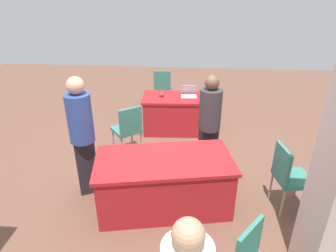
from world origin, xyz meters
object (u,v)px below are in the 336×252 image
(chair_aisle, at_px, (128,128))
(scissors_red, at_px, (198,96))
(person_presenter, at_px, (82,132))
(chair_tucked_right, at_px, (162,86))
(yarn_ball, at_px, (161,95))
(laptop_silver, at_px, (189,94))
(table_mid_left, at_px, (164,182))
(chair_near_front, at_px, (289,174))
(table_foreground, at_px, (178,113))
(person_attendee_standing, at_px, (209,122))

(chair_aisle, relative_size, scissors_red, 5.37)
(person_presenter, height_order, scissors_red, person_presenter)
(chair_aisle, bearing_deg, chair_tucked_right, 43.20)
(yarn_ball, xyz_separation_m, scissors_red, (-0.76, -0.12, -0.04))
(laptop_silver, xyz_separation_m, yarn_ball, (0.56, 0.10, 0.01))
(table_mid_left, bearing_deg, yarn_ball, -82.97)
(chair_near_front, bearing_deg, yarn_ball, -149.22)
(table_foreground, xyz_separation_m, person_attendee_standing, (-0.57, 1.54, 0.54))
(laptop_silver, height_order, scissors_red, laptop_silver)
(laptop_silver, bearing_deg, chair_aisle, 43.27)
(table_foreground, xyz_separation_m, scissors_red, (-0.42, -0.08, 0.38))
(chair_tucked_right, distance_m, person_attendee_standing, 3.08)
(chair_tucked_right, bearing_deg, chair_aisle, -101.84)
(person_attendee_standing, relative_size, scissors_red, 9.24)
(chair_tucked_right, relative_size, yarn_ball, 9.86)
(table_mid_left, relative_size, person_attendee_standing, 1.18)
(table_foreground, height_order, yarn_ball, yarn_ball)
(chair_aisle, relative_size, person_attendee_standing, 0.58)
(table_foreground, bearing_deg, table_mid_left, 88.92)
(table_foreground, distance_m, person_attendee_standing, 1.73)
(chair_tucked_right, distance_m, laptop_silver, 1.47)
(table_foreground, bearing_deg, laptop_silver, -164.90)
(table_mid_left, bearing_deg, chair_near_front, -177.06)
(table_foreground, distance_m, laptop_silver, 0.48)
(chair_tucked_right, height_order, scissors_red, chair_tucked_right)
(chair_tucked_right, bearing_deg, chair_near_front, -63.96)
(chair_tucked_right, relative_size, person_presenter, 0.54)
(table_foreground, relative_size, person_presenter, 0.84)
(chair_near_front, bearing_deg, table_foreground, -154.94)
(chair_near_front, height_order, laptop_silver, laptop_silver)
(chair_near_front, bearing_deg, person_attendee_standing, -136.77)
(chair_tucked_right, bearing_deg, person_attendee_standing, -73.71)
(person_presenter, distance_m, scissors_red, 2.81)
(person_presenter, bearing_deg, table_mid_left, 143.85)
(person_attendee_standing, bearing_deg, yarn_ball, -70.98)
(table_foreground, distance_m, person_presenter, 2.58)
(chair_tucked_right, xyz_separation_m, chair_aisle, (0.36, 2.45, 0.00))
(table_mid_left, distance_m, chair_tucked_right, 3.77)
(chair_near_front, height_order, chair_tucked_right, chair_near_front)
(person_presenter, bearing_deg, scissors_red, -151.38)
(yarn_ball, bearing_deg, table_foreground, -173.32)
(chair_aisle, relative_size, laptop_silver, 2.83)
(chair_aisle, xyz_separation_m, person_attendee_standing, (-1.39, 0.42, 0.37))
(chair_tucked_right, bearing_deg, person_presenter, -105.42)
(chair_tucked_right, distance_m, yarn_ball, 1.41)
(person_presenter, height_order, laptop_silver, person_presenter)
(table_foreground, height_order, chair_aisle, chair_aisle)
(chair_near_front, xyz_separation_m, chair_aisle, (2.44, -1.21, 0.00))
(yarn_ball, bearing_deg, scissors_red, -170.97)
(scissors_red, bearing_deg, person_attendee_standing, 35.30)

